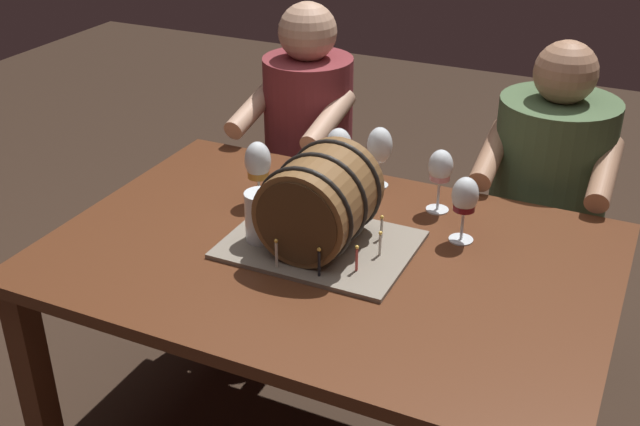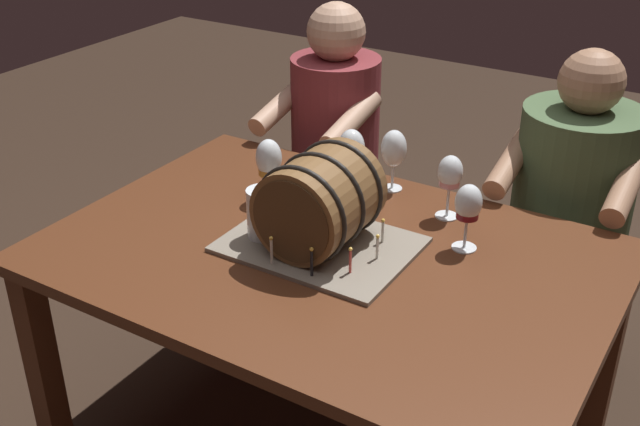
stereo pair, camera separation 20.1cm
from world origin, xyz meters
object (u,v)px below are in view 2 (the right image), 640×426
barrel_cake (320,205)px  person_seated_right (565,235)px  beer_pint (263,217)px  dining_table (327,283)px  person_seated_left (334,178)px  wine_glass_red (468,206)px  wine_glass_rose (450,175)px  wine_glass_white (351,150)px  wine_glass_amber (269,161)px  wine_glass_empty (394,149)px

barrel_cake → person_seated_right: size_ratio=0.42×
beer_pint → dining_table: bearing=12.2°
person_seated_left → wine_glass_red: bearing=-37.7°
wine_glass_rose → person_seated_right: size_ratio=0.16×
barrel_cake → person_seated_right: (0.46, 0.75, -0.32)m
dining_table → wine_glass_rose: bearing=61.0°
wine_glass_rose → wine_glass_white: 0.31m
wine_glass_rose → wine_glass_amber: size_ratio=0.99×
person_seated_right → wine_glass_rose: bearing=-119.7°
dining_table → wine_glass_white: size_ratio=7.18×
dining_table → wine_glass_empty: size_ratio=7.65×
person_seated_left → wine_glass_amber: bearing=-77.5°
wine_glass_white → person_seated_right: 0.77m
person_seated_left → dining_table: bearing=-60.6°
barrel_cake → wine_glass_empty: size_ratio=2.55×
dining_table → beer_pint: bearing=-167.8°
barrel_cake → wine_glass_white: size_ratio=2.39×
wine_glass_rose → wine_glass_red: bearing=-51.6°
wine_glass_rose → person_seated_left: (-0.62, 0.42, -0.33)m
wine_glass_rose → wine_glass_amber: (-0.49, -0.17, -0.01)m
person_seated_left → barrel_cake: bearing=-61.9°
wine_glass_rose → person_seated_right: bearing=60.3°
wine_glass_rose → beer_pint: 0.53m
wine_glass_rose → wine_glass_amber: wine_glass_amber is taller
wine_glass_amber → person_seated_right: person_seated_right is taller
barrel_cake → beer_pint: 0.17m
barrel_cake → wine_glass_amber: size_ratio=2.55×
barrel_cake → beer_pint: bearing=-161.9°
wine_glass_rose → beer_pint: (-0.36, -0.38, -0.06)m
beer_pint → person_seated_right: size_ratio=0.13×
wine_glass_red → wine_glass_white: size_ratio=0.91×
wine_glass_red → person_seated_left: person_seated_left is taller
person_seated_left → person_seated_right: person_seated_left is taller
beer_pint → person_seated_right: (0.61, 0.80, -0.26)m
wine_glass_empty → person_seated_right: size_ratio=0.16×
wine_glass_rose → person_seated_right: 0.59m
barrel_cake → wine_glass_red: barrel_cake is taller
barrel_cake → dining_table: bearing=-19.9°
wine_glass_rose → person_seated_left: 0.82m
wine_glass_amber → person_seated_left: person_seated_left is taller
wine_glass_red → wine_glass_white: bearing=162.9°
wine_glass_empty → wine_glass_white: (-0.09, -0.09, 0.01)m
person_seated_left → person_seated_right: bearing=0.0°
wine_glass_red → wine_glass_empty: wine_glass_empty is taller
wine_glass_white → person_seated_left: bearing=125.7°
wine_glass_amber → wine_glass_empty: size_ratio=1.00×
wine_glass_amber → wine_glass_empty: bearing=42.3°
dining_table → wine_glass_rose: (0.19, 0.34, 0.23)m
wine_glass_white → beer_pint: (-0.06, -0.37, -0.07)m
barrel_cake → wine_glass_rose: 0.39m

